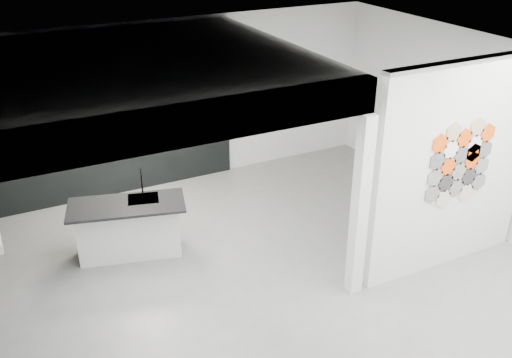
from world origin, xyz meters
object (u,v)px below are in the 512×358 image
object	(u,v)px
partition_panel	(452,168)
kettle	(153,110)
stockpot	(23,130)
glass_bowl	(189,106)
bottle_dark	(69,123)
kitchen_island	(129,227)
utensil_cup	(38,129)
glass_vase	(189,105)

from	to	relation	value
partition_panel	kettle	distance (m)	4.71
stockpot	glass_bowl	size ratio (longest dim) A/B	1.21
partition_panel	bottle_dark	distance (m)	5.58
kitchen_island	stockpot	xyz separation A→B (m)	(-1.01, 1.79, 0.98)
partition_panel	utensil_cup	xyz separation A→B (m)	(-4.48, 3.87, -0.02)
glass_vase	bottle_dark	distance (m)	1.95
partition_panel	kitchen_island	xyz separation A→B (m)	(-3.68, 2.07, -0.98)
bottle_dark	partition_panel	bearing A→B (deg)	-43.87
kettle	glass_bowl	world-z (taller)	kettle
utensil_cup	partition_panel	bearing A→B (deg)	-40.80
bottle_dark	stockpot	bearing A→B (deg)	180.00
kettle	glass_vase	world-z (taller)	same
stockpot	bottle_dark	xyz separation A→B (m)	(0.67, 0.00, -0.01)
glass_bowl	bottle_dark	xyz separation A→B (m)	(-1.95, 0.00, 0.01)
partition_panel	glass_vase	bearing A→B (deg)	118.23
glass_bowl	utensil_cup	size ratio (longest dim) A/B	1.37
kitchen_island	glass_bowl	xyz separation A→B (m)	(1.61, 1.79, 0.96)
partition_panel	stockpot	size ratio (longest dim) A/B	14.79
utensil_cup	bottle_dark	bearing A→B (deg)	0.00
kitchen_island	kettle	xyz separation A→B (m)	(0.99, 1.79, 0.97)
kettle	glass_vase	size ratio (longest dim) A/B	1.17
glass_bowl	glass_vase	world-z (taller)	glass_vase
glass_vase	bottle_dark	bearing A→B (deg)	180.00
kitchen_island	glass_bowl	bearing A→B (deg)	63.02
kettle	utensil_cup	world-z (taller)	kettle
partition_panel	bottle_dark	bearing A→B (deg)	136.13
stockpot	bottle_dark	bearing A→B (deg)	0.00
bottle_dark	glass_bowl	bearing A→B (deg)	0.00
kitchen_island	kettle	bearing A→B (deg)	76.01
kitchen_island	glass_vase	size ratio (longest dim) A/B	11.53
kettle	utensil_cup	bearing A→B (deg)	159.77
kitchen_island	stockpot	world-z (taller)	stockpot
kitchen_island	utensil_cup	distance (m)	2.18
partition_panel	glass_bowl	bearing A→B (deg)	118.23
kitchen_island	glass_vase	bearing A→B (deg)	63.02
glass_bowl	glass_vase	xyz separation A→B (m)	(0.00, 0.00, 0.02)
stockpot	glass_vase	xyz separation A→B (m)	(2.62, 0.00, -0.01)
glass_bowl	glass_vase	bearing A→B (deg)	0.00
partition_panel	stockpot	bearing A→B (deg)	140.52
stockpot	kitchen_island	bearing A→B (deg)	-60.65
glass_vase	utensil_cup	world-z (taller)	glass_vase
kitchen_island	bottle_dark	size ratio (longest dim) A/B	11.77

